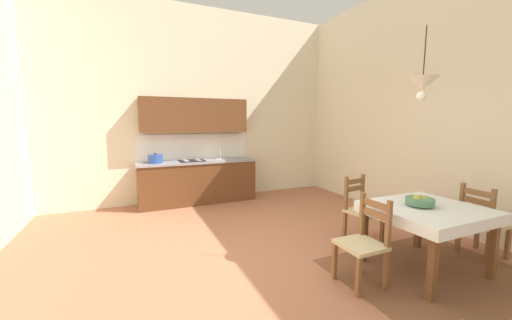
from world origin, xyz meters
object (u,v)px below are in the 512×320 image
Objects in this scene: kitchen_cabinetry at (197,163)px; dining_chair_tv_side at (364,243)px; dining_table at (426,218)px; fruit_bowl at (419,201)px; dining_chair_window_side at (482,223)px; pendant_lamp at (423,84)px; dining_chair_kitchen_side at (362,210)px.

dining_chair_tv_side is at bearing -76.95° from kitchen_cabinetry.
dining_table is 3.91× the size of fruit_bowl.
dining_chair_window_side is at bearing -4.32° from dining_table.
dining_chair_tv_side is at bearing 175.23° from dining_table.
pendant_lamp reaches higher than kitchen_cabinetry.
fruit_bowl is at bearing -92.02° from dining_chair_kitchen_side.
dining_chair_tv_side is 1.00× the size of dining_chair_window_side.
pendant_lamp is at bearing 73.94° from fruit_bowl.
dining_chair_window_side is (2.71, -4.00, -0.41)m from kitchen_cabinetry.
kitchen_cabinetry is 2.62× the size of dining_chair_kitchen_side.
dining_chair_window_side is 1.16× the size of pendant_lamp.
dining_chair_window_side is at bearing -55.88° from kitchen_cabinetry.
fruit_bowl is at bearing 173.39° from dining_chair_window_side.
dining_chair_tv_side is 1.20m from dining_chair_kitchen_side.
pendant_lamp is (0.81, 0.06, 1.68)m from dining_chair_tv_side.
dining_chair_kitchen_side is at bearing 89.50° from pendant_lamp.
fruit_bowl is at bearing -106.06° from pendant_lamp.
dining_chair_kitchen_side is (1.71, -2.99, -0.41)m from kitchen_cabinetry.
kitchen_cabinetry is 8.12× the size of fruit_bowl.
dining_chair_kitchen_side is at bearing -60.16° from kitchen_cabinetry.
dining_table is 1.26× the size of dining_chair_window_side.
kitchen_cabinetry is 4.23m from fruit_bowl.
pendant_lamp reaches higher than dining_chair_tv_side.
kitchen_cabinetry is at bearing 113.40° from fruit_bowl.
dining_chair_window_side is at bearing -11.50° from pendant_lamp.
kitchen_cabinetry is 3.03× the size of pendant_lamp.
dining_table is 0.21m from fruit_bowl.
pendant_lamp reaches higher than dining_chair_kitchen_side.
kitchen_cabinetry is 4.35m from pendant_lamp.
kitchen_cabinetry is at bearing 124.12° from dining_chair_window_side.
fruit_bowl is (0.79, -0.02, 0.37)m from dining_chair_tv_side.
kitchen_cabinetry is 2.62× the size of dining_chair_tv_side.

